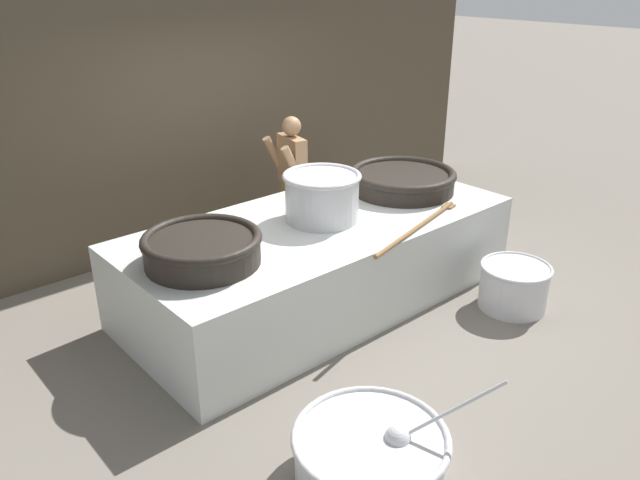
{
  "coord_description": "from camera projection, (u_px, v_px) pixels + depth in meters",
  "views": [
    {
      "loc": [
        -3.51,
        -4.01,
        2.98
      ],
      "look_at": [
        0.0,
        0.0,
        0.61
      ],
      "focal_mm": 35.0,
      "sensor_mm": 36.0,
      "label": 1
    }
  ],
  "objects": [
    {
      "name": "ground_plane",
      "position": [
        320.0,
        297.0,
        6.08
      ],
      "size": [
        60.0,
        60.0,
        0.0
      ],
      "primitive_type": "plane",
      "color": "slate"
    },
    {
      "name": "giant_wok_near",
      "position": [
        202.0,
        248.0,
        4.87
      ],
      "size": [
        0.95,
        0.95,
        0.25
      ],
      "color": "black",
      "rests_on": "hearth_platform"
    },
    {
      "name": "prep_bowl_vegetables",
      "position": [
        370.0,
        455.0,
        3.85
      ],
      "size": [
        1.08,
        1.03,
        0.77
      ],
      "color": "silver",
      "rests_on": "ground_plane"
    },
    {
      "name": "stirring_paddle",
      "position": [
        420.0,
        225.0,
        5.58
      ],
      "size": [
        1.46,
        0.43,
        0.04
      ],
      "rotation": [
        0.0,
        0.0,
        0.25
      ],
      "color": "brown",
      "rests_on": "hearth_platform"
    },
    {
      "name": "giant_wok_far",
      "position": [
        402.0,
        179.0,
        6.44
      ],
      "size": [
        1.1,
        1.1,
        0.23
      ],
      "color": "black",
      "rests_on": "hearth_platform"
    },
    {
      "name": "prep_bowl_meat",
      "position": [
        514.0,
        284.0,
        5.81
      ],
      "size": [
        0.66,
        0.66,
        0.43
      ],
      "color": "silver",
      "rests_on": "ground_plane"
    },
    {
      "name": "hearth_platform",
      "position": [
        320.0,
        260.0,
        5.91
      ],
      "size": [
        3.7,
        1.69,
        0.81
      ],
      "color": "silver",
      "rests_on": "ground_plane"
    },
    {
      "name": "stock_pot",
      "position": [
        322.0,
        196.0,
        5.66
      ],
      "size": [
        0.72,
        0.72,
        0.44
      ],
      "color": "#B7B7BC",
      "rests_on": "hearth_platform"
    },
    {
      "name": "cook",
      "position": [
        292.0,
        178.0,
        6.87
      ],
      "size": [
        0.4,
        0.58,
        1.49
      ],
      "rotation": [
        0.0,
        0.0,
        2.94
      ],
      "color": "#9E7551",
      "rests_on": "ground_plane"
    },
    {
      "name": "back_wall",
      "position": [
        190.0,
        59.0,
        6.71
      ],
      "size": [
        8.84,
        0.24,
        4.07
      ],
      "primitive_type": "cube",
      "color": "#4C4233",
      "rests_on": "ground_plane"
    }
  ]
}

